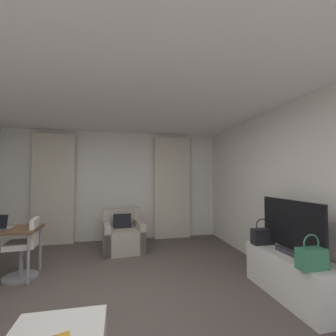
{
  "coord_description": "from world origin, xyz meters",
  "views": [
    {
      "loc": [
        0.08,
        -2.71,
        1.52
      ],
      "look_at": [
        0.91,
        1.2,
        1.67
      ],
      "focal_mm": 24.58,
      "sensor_mm": 36.0,
      "label": 1
    }
  ],
  "objects_px": {
    "armchair": "(123,236)",
    "desk_chair": "(24,252)",
    "handbag_primary": "(262,236)",
    "handbag_secondary": "(312,258)",
    "tv_flatscreen": "(291,228)",
    "tv_console": "(292,275)"
  },
  "relations": [
    {
      "from": "handbag_primary",
      "to": "handbag_secondary",
      "type": "distance_m",
      "value": 0.92
    },
    {
      "from": "armchair",
      "to": "handbag_primary",
      "type": "height_order",
      "value": "handbag_primary"
    },
    {
      "from": "tv_flatscreen",
      "to": "handbag_primary",
      "type": "xyz_separation_m",
      "value": [
        -0.12,
        0.44,
        -0.2
      ]
    },
    {
      "from": "armchair",
      "to": "handbag_secondary",
      "type": "relative_size",
      "value": 2.57
    },
    {
      "from": "armchair",
      "to": "tv_flatscreen",
      "type": "xyz_separation_m",
      "value": [
        2.07,
        -2.34,
        0.58
      ]
    },
    {
      "from": "armchair",
      "to": "tv_console",
      "type": "distance_m",
      "value": 3.13
    },
    {
      "from": "armchair",
      "to": "tv_flatscreen",
      "type": "relative_size",
      "value": 0.91
    },
    {
      "from": "desk_chair",
      "to": "tv_flatscreen",
      "type": "height_order",
      "value": "tv_flatscreen"
    },
    {
      "from": "armchair",
      "to": "tv_console",
      "type": "relative_size",
      "value": 0.73
    },
    {
      "from": "desk_chair",
      "to": "handbag_secondary",
      "type": "height_order",
      "value": "handbag_secondary"
    },
    {
      "from": "handbag_primary",
      "to": "handbag_secondary",
      "type": "height_order",
      "value": "same"
    },
    {
      "from": "handbag_secondary",
      "to": "handbag_primary",
      "type": "bearing_deg",
      "value": 87.51
    },
    {
      "from": "tv_flatscreen",
      "to": "handbag_primary",
      "type": "height_order",
      "value": "tv_flatscreen"
    },
    {
      "from": "tv_console",
      "to": "handbag_primary",
      "type": "xyz_separation_m",
      "value": [
        -0.12,
        0.44,
        0.39
      ]
    },
    {
      "from": "tv_console",
      "to": "handbag_primary",
      "type": "bearing_deg",
      "value": 104.97
    },
    {
      "from": "desk_chair",
      "to": "handbag_secondary",
      "type": "xyz_separation_m",
      "value": [
        3.38,
        -1.78,
        0.27
      ]
    },
    {
      "from": "tv_console",
      "to": "armchair",
      "type": "bearing_deg",
      "value": 131.41
    },
    {
      "from": "armchair",
      "to": "tv_flatscreen",
      "type": "height_order",
      "value": "tv_flatscreen"
    },
    {
      "from": "desk_chair",
      "to": "tv_console",
      "type": "xyz_separation_m",
      "value": [
        3.54,
        -1.3,
        -0.12
      ]
    },
    {
      "from": "handbag_primary",
      "to": "handbag_secondary",
      "type": "bearing_deg",
      "value": -92.49
    },
    {
      "from": "tv_flatscreen",
      "to": "handbag_secondary",
      "type": "relative_size",
      "value": 2.81
    },
    {
      "from": "armchair",
      "to": "desk_chair",
      "type": "distance_m",
      "value": 1.81
    }
  ]
}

